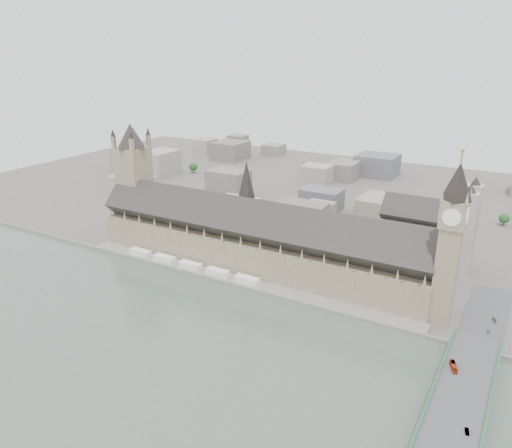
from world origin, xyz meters
The scene contains 16 objects.
ground centered at (0.00, 0.00, 0.00)m, with size 900.00×900.00×0.00m, color #595651.
river_thames centered at (0.00, -165.00, 0.00)m, with size 600.00×600.00×0.00m, color #4D5B4E.
embankment_wall centered at (0.00, -15.00, 1.50)m, with size 600.00×1.50×3.00m, color slate.
river_terrace centered at (0.00, -7.50, 1.00)m, with size 270.00×15.00×2.00m, color slate.
terrace_tents centered at (-40.00, -7.00, 4.00)m, with size 118.00×7.00×4.00m.
palace_of_westminster centered at (0.00, 19.70, 22.71)m, with size 265.00×40.73×55.44m.
elizabeth_tower centered at (138.00, 8.00, 58.09)m, with size 17.00×17.00×107.50m.
victoria_tower centered at (-122.00, 26.00, 55.20)m, with size 30.00×30.00×100.00m.
central_tower centered at (-10.00, 26.00, 57.92)m, with size 13.00×13.00×48.00m.
westminster_bridge centered at (162.00, -87.50, 5.12)m, with size 25.00×325.00×10.25m, color #474749.
westminster_abbey centered at (110.92, 95.00, 25.08)m, with size 68.00×36.00×64.00m.
city_skyline_inland centered at (0.00, 245.00, 19.00)m, with size 720.00×360.00×38.00m, color gray, non-canonical shape.
park_trees centered at (-10.00, 60.00, 7.50)m, with size 110.00×30.00×15.00m, color #22491A, non-canonical shape.
red_bus_north centered at (155.41, -52.11, 11.59)m, with size 2.25×9.62×2.68m, color red.
car_silver centered at (167.92, -94.58, 10.92)m, with size 1.43×4.10×1.35m, color gray.
car_approach centered at (167.79, 6.84, 11.03)m, with size 2.17×5.35×1.55m, color gray.
Camera 1 is at (175.32, -279.34, 159.08)m, focal length 35.00 mm.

